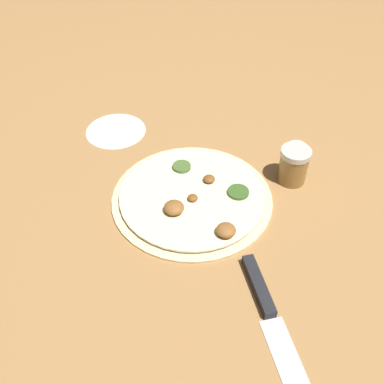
% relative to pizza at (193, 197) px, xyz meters
% --- Properties ---
extents(ground_plane, '(3.00, 3.00, 0.00)m').
position_rel_pizza_xyz_m(ground_plane, '(0.00, 0.00, -0.01)').
color(ground_plane, '#9E703F').
extents(pizza, '(0.32, 0.32, 0.03)m').
position_rel_pizza_xyz_m(pizza, '(0.00, 0.00, 0.00)').
color(pizza, beige).
rests_on(pizza, ground_plane).
extents(knife, '(0.19, 0.26, 0.02)m').
position_rel_pizza_xyz_m(knife, '(-0.11, -0.26, -0.00)').
color(knife, silver).
rests_on(knife, ground_plane).
extents(spice_jar, '(0.06, 0.06, 0.08)m').
position_rel_pizza_xyz_m(spice_jar, '(0.18, -0.11, 0.03)').
color(spice_jar, olive).
rests_on(spice_jar, ground_plane).
extents(loose_cap, '(0.04, 0.04, 0.01)m').
position_rel_pizza_xyz_m(loose_cap, '(0.29, -0.06, -0.00)').
color(loose_cap, beige).
rests_on(loose_cap, ground_plane).
extents(flour_patch, '(0.14, 0.14, 0.00)m').
position_rel_pizza_xyz_m(flour_patch, '(0.05, 0.29, -0.01)').
color(flour_patch, white).
rests_on(flour_patch, ground_plane).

